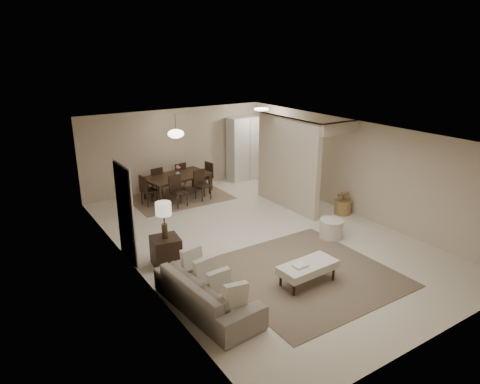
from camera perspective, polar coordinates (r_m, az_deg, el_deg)
floor at (r=10.20m, az=2.57°, el=-5.96°), size 9.00×9.00×0.00m
ceiling at (r=9.44m, az=2.80°, el=7.97°), size 9.00×9.00×0.00m
back_wall at (r=13.53m, az=-8.47°, el=5.68°), size 6.00×0.00×6.00m
left_wall at (r=8.46m, az=-14.15°, el=-2.69°), size 0.00×9.00×9.00m
right_wall at (r=11.68m, az=14.79°, el=3.17°), size 0.00×9.00×9.00m
partition at (r=11.75m, az=6.32°, el=3.78°), size 0.15×2.50×2.50m
doorway at (r=9.09m, az=-15.11°, el=-2.82°), size 0.04×0.90×2.04m
pantry_cabinet at (r=14.38m, az=0.73°, el=5.84°), size 1.20×0.55×2.10m
flush_light at (r=13.33m, az=2.87°, el=10.96°), size 0.44×0.44×0.05m
living_rug at (r=8.72m, az=8.60°, el=-10.69°), size 3.20×3.20×0.01m
sofa at (r=7.46m, az=-4.43°, el=-13.17°), size 2.27×1.07×0.64m
ottoman_bench at (r=8.25m, az=9.03°, el=-9.93°), size 1.19×0.59×0.42m
side_table at (r=8.96m, az=-9.84°, el=-7.78°), size 0.61×0.61×0.60m
table_lamp at (r=8.61m, az=-10.16°, el=-2.63°), size 0.32×0.32×0.76m
round_pouf at (r=10.28m, az=12.08°, el=-4.84°), size 0.56×0.56×0.44m
wicker_basket at (r=11.82m, az=13.54°, el=-1.94°), size 0.56×0.56×0.38m
dining_rug at (r=12.94m, az=-8.14°, el=-0.66°), size 2.80×2.10×0.01m
dining_table at (r=12.83m, az=-8.21°, el=0.75°), size 2.07×1.36×0.68m
dining_chairs at (r=12.80m, az=-8.23°, el=1.17°), size 2.39×1.87×0.88m
vase at (r=12.71m, az=-8.30°, el=2.49°), size 0.17×0.17×0.14m
yellow_mat at (r=13.64m, az=5.22°, el=0.48°), size 1.03×0.74×0.01m
pendant_light at (r=12.44m, az=-8.55°, el=7.69°), size 0.46×0.46×0.71m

